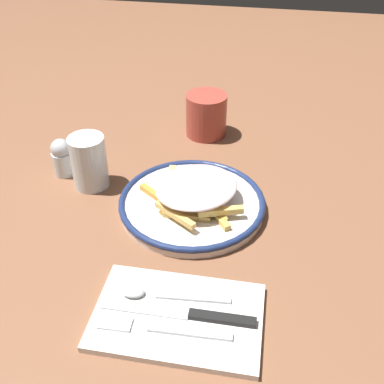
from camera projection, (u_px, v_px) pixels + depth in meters
The scene contains 10 objects.
ground_plane at pixel (192, 208), 0.82m from camera, with size 2.60×2.60×0.00m, color brown.
plate at pixel (192, 203), 0.81m from camera, with size 0.26×0.26×0.02m.
fries_heap at pixel (194, 190), 0.79m from camera, with size 0.19×0.20×0.04m.
napkin at pixel (178, 317), 0.62m from camera, with size 0.15×0.23×0.01m, color white.
fork at pixel (164, 329), 0.60m from camera, with size 0.02×0.18×0.00m.
knife at pixel (192, 315), 0.61m from camera, with size 0.02×0.21×0.01m.
spoon at pixel (157, 294), 0.64m from camera, with size 0.03×0.15×0.01m.
water_glass at pixel (89, 162), 0.85m from camera, with size 0.07×0.07×0.10m, color silver.
coffee_mug at pixel (206, 115), 1.00m from camera, with size 0.12×0.09×0.09m.
salt_shaker at pixel (62, 157), 0.88m from camera, with size 0.04×0.04×0.08m.
Camera 1 is at (-0.63, -0.12, 0.51)m, focal length 43.30 mm.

